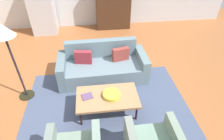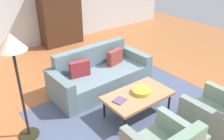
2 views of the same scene
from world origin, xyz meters
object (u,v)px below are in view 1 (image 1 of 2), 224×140
fruit_bowl (112,95)px  book_stack (87,96)px  couch (103,66)px  refrigerator (42,6)px  coffee_table (107,98)px  cabinet (113,3)px  floor_lamp (5,38)px

fruit_bowl → book_stack: (-0.47, 0.04, -0.02)m
couch → refrigerator: 3.35m
refrigerator → fruit_bowl: bearing=-64.5°
fruit_bowl → book_stack: 0.47m
coffee_table → refrigerator: bearing=114.5°
cabinet → refrigerator: refrigerator is taller
fruit_bowl → floor_lamp: floor_lamp is taller
cabinet → floor_lamp: 4.18m
coffee_table → refrigerator: refrigerator is taller
couch → cabinet: (0.62, 2.86, 0.61)m
floor_lamp → fruit_bowl: bearing=-19.5°
coffee_table → cabinet: (0.62, 4.05, 0.52)m
refrigerator → book_stack: bearing=-70.1°
fruit_bowl → refrigerator: 4.40m
book_stack → refrigerator: (-1.42, 3.90, 0.50)m
couch → book_stack: couch is taller
couch → cabinet: size_ratio=1.18×
coffee_table → cabinet: cabinet is taller
couch → book_stack: bearing=70.1°
refrigerator → floor_lamp: bearing=-89.3°
cabinet → couch: bearing=-102.3°
coffee_table → floor_lamp: bearing=159.6°
fruit_bowl → floor_lamp: bearing=160.5°
couch → refrigerator: bearing=-58.3°
fruit_bowl → cabinet: bearing=82.4°
book_stack → refrigerator: size_ratio=0.13×
cabinet → coffee_table: bearing=-98.7°
fruit_bowl → cabinet: 4.11m
couch → refrigerator: size_ratio=1.15×
cabinet → refrigerator: bearing=-177.5°
cabinet → floor_lamp: bearing=-125.0°
fruit_bowl → coffee_table: bearing=180.0°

